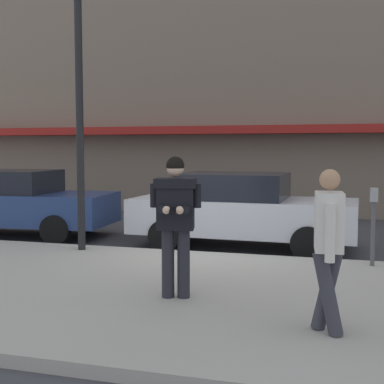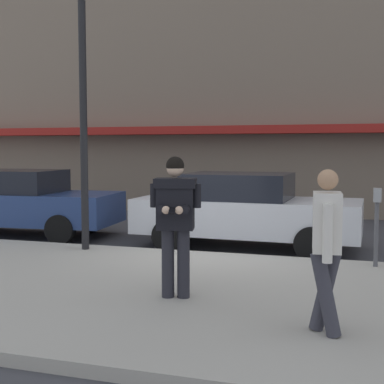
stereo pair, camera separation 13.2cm
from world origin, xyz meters
TOP-DOWN VIEW (x-y plane):
  - ground_plane at (0.00, 0.00)m, footprint 80.00×80.00m
  - sidewalk at (1.00, -2.85)m, footprint 32.00×5.30m
  - curb_paint_line at (1.00, 0.05)m, footprint 28.00×0.12m
  - parked_sedan_near at (-4.99, 1.09)m, footprint 4.63×2.19m
  - parked_sedan_mid at (0.38, 1.07)m, footprint 4.55×2.02m
  - man_texting_on_phone at (0.37, -3.26)m, footprint 0.64×0.63m
  - pedestrian_in_light_coat at (2.27, -4.06)m, footprint 0.35×0.60m
  - street_lamp_post at (-2.34, -0.65)m, footprint 0.36×0.36m
  - parking_meter at (2.87, -0.60)m, footprint 0.12×0.18m

SIDE VIEW (x-z plane):
  - ground_plane at x=0.00m, z-range 0.00..0.00m
  - curb_paint_line at x=1.00m, z-range 0.00..0.01m
  - sidewalk at x=1.00m, z-range 0.00..0.14m
  - parked_sedan_near at x=-4.99m, z-range 0.02..1.56m
  - parked_sedan_mid at x=0.38m, z-range 0.02..1.56m
  - parking_meter at x=2.87m, z-range 0.33..1.60m
  - pedestrian_in_light_coat at x=2.27m, z-range 0.26..1.96m
  - man_texting_on_phone at x=0.37m, z-range 0.35..2.15m
  - street_lamp_post at x=-2.34m, z-range 0.70..5.58m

